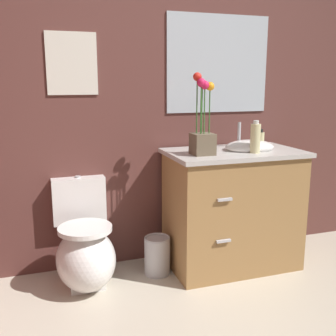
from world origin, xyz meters
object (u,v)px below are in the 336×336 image
object	(u,v)px
flower_vase	(203,129)
trash_bin	(157,255)
wall_mirror	(218,64)
lotion_bottle	(255,138)
soap_bottle	(261,140)
wall_poster	(72,64)
toilet	(85,250)
vanity_cabinet	(233,207)

from	to	relation	value
flower_vase	trash_bin	xyz separation A→B (m)	(-0.28, 0.10, -0.88)
trash_bin	flower_vase	bearing A→B (deg)	-19.05
wall_mirror	lotion_bottle	bearing A→B (deg)	-77.94
soap_bottle	wall_poster	size ratio (longest dim) A/B	0.36
lotion_bottle	wall_poster	size ratio (longest dim) A/B	0.54
flower_vase	lotion_bottle	size ratio (longest dim) A/B	2.42
lotion_bottle	wall_mirror	xyz separation A→B (m)	(-0.09, 0.42, 0.50)
flower_vase	soap_bottle	world-z (taller)	flower_vase
toilet	lotion_bottle	distance (m)	1.35
flower_vase	trash_bin	distance (m)	0.93
soap_bottle	trash_bin	distance (m)	1.09
toilet	flower_vase	xyz separation A→B (m)	(0.78, -0.10, 0.78)
flower_vase	lotion_bottle	xyz separation A→B (m)	(0.36, -0.05, -0.07)
vanity_cabinet	lotion_bottle	size ratio (longest dim) A/B	4.71
lotion_bottle	wall_poster	bearing A→B (deg)	159.95
soap_bottle	trash_bin	bearing A→B (deg)	177.72
soap_bottle	trash_bin	size ratio (longest dim) A/B	0.53
vanity_cabinet	wall_mirror	xyz separation A→B (m)	(-0.00, 0.29, 1.01)
soap_bottle	wall_mirror	bearing A→B (deg)	124.44
vanity_cabinet	flower_vase	bearing A→B (deg)	-165.55
flower_vase	trash_bin	size ratio (longest dim) A/B	1.95
vanity_cabinet	trash_bin	world-z (taller)	vanity_cabinet
trash_bin	wall_poster	xyz separation A→B (m)	(-0.50, 0.27, 1.30)
soap_bottle	trash_bin	xyz separation A→B (m)	(-0.76, 0.03, -0.78)
vanity_cabinet	trash_bin	distance (m)	0.64
vanity_cabinet	lotion_bottle	world-z (taller)	lotion_bottle
vanity_cabinet	wall_mirror	world-z (taller)	wall_mirror
vanity_cabinet	trash_bin	bearing A→B (deg)	177.24
vanity_cabinet	soap_bottle	xyz separation A→B (m)	(0.20, -0.00, 0.48)
toilet	trash_bin	distance (m)	0.51
flower_vase	soap_bottle	bearing A→B (deg)	8.11
lotion_bottle	wall_mirror	world-z (taller)	wall_mirror
flower_vase	wall_poster	size ratio (longest dim) A/B	1.31
flower_vase	wall_mirror	world-z (taller)	wall_mirror
trash_bin	soap_bottle	bearing A→B (deg)	-2.28
toilet	trash_bin	xyz separation A→B (m)	(0.50, 0.00, -0.11)
wall_mirror	soap_bottle	bearing A→B (deg)	-55.56
soap_bottle	wall_poster	bearing A→B (deg)	166.70
trash_bin	wall_poster	bearing A→B (deg)	151.67
vanity_cabinet	wall_poster	size ratio (longest dim) A/B	2.56
wall_poster	vanity_cabinet	bearing A→B (deg)	-15.55
vanity_cabinet	wall_poster	xyz separation A→B (m)	(-1.06, 0.29, 1.00)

